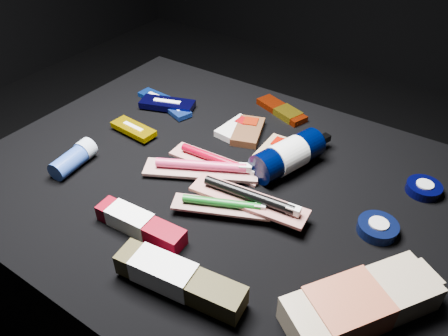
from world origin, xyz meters
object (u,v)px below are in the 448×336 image
Objects in this scene: lotion_bottle at (288,155)px; toothpaste_carton_red at (137,223)px; deodorant_stick at (74,159)px; bodywash_bottle at (358,305)px.

toothpaste_carton_red is (-0.14, -0.31, -0.02)m from lotion_bottle.
toothpaste_carton_red is (0.24, -0.06, -0.00)m from deodorant_stick.
lotion_bottle is 1.94× the size of deodorant_stick.
lotion_bottle is 1.18× the size of toothpaste_carton_red.
bodywash_bottle is at bearing -7.15° from deodorant_stick.
toothpaste_carton_red is (-0.39, -0.05, -0.01)m from bodywash_bottle.
lotion_bottle is at bearing 27.16° from deodorant_stick.
lotion_bottle reaches higher than toothpaste_carton_red.
bodywash_bottle reaches higher than deodorant_stick.
bodywash_bottle is 0.63m from deodorant_stick.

